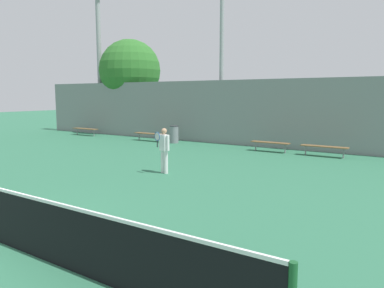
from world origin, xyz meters
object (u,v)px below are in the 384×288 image
bench_by_gate (85,129)px  light_pole_near_left (99,56)px  light_pole_center_back (222,35)px  bench_courtside_near (150,134)px  tennis_player (164,148)px  tree_green_tall (130,71)px  bench_courtside_far (270,143)px  bench_adjacent_court (324,147)px  trash_bin (174,134)px

bench_by_gate → light_pole_near_left: light_pole_near_left is taller
light_pole_near_left → light_pole_center_back: bearing=-0.5°
bench_courtside_near → light_pole_center_back: bearing=27.9°
tennis_player → light_pole_near_left: bearing=163.1°
tree_green_tall → bench_by_gate: bearing=-116.0°
bench_courtside_far → bench_adjacent_court: 2.48m
bench_courtside_far → light_pole_near_left: light_pole_near_left is taller
light_pole_near_left → trash_bin: (7.87, -1.89, -4.89)m
light_pole_near_left → tree_green_tall: (2.03, 0.90, -1.07)m
tennis_player → bench_by_gate: size_ratio=0.75×
tennis_player → bench_courtside_far: size_ratio=0.84×
bench_courtside_far → bench_adjacent_court: same height
bench_courtside_far → light_pole_center_back: bearing=153.0°
bench_courtside_near → tennis_player: bearing=-46.8°
bench_adjacent_court → light_pole_near_left: light_pole_near_left is taller
bench_adjacent_court → tree_green_tall: bearing=168.3°
bench_courtside_far → light_pole_near_left: (-13.57, 1.99, 4.96)m
tennis_player → bench_by_gate: tennis_player is taller
bench_adjacent_court → bench_courtside_far: bearing=180.0°
bench_courtside_far → tree_green_tall: tree_green_tall is taller
bench_courtside_far → bench_adjacent_court: size_ratio=0.92×
tennis_player → light_pole_near_left: (-12.42, 8.60, 4.52)m
bench_adjacent_court → trash_bin: size_ratio=2.07×
bench_courtside_near → trash_bin: trash_bin is taller
trash_bin → bench_courtside_far: bearing=-1.1°
light_pole_near_left → tree_green_tall: size_ratio=1.50×
light_pole_center_back → tree_green_tall: 8.02m
bench_courtside_near → tree_green_tall: tree_green_tall is taller
tennis_player → bench_courtside_far: 6.72m
bench_courtside_far → light_pole_near_left: 14.58m
tennis_player → trash_bin: (-4.55, 6.72, -0.37)m
bench_by_gate → light_pole_near_left: bearing=107.4°
tree_green_tall → tennis_player: bearing=-42.5°
bench_by_gate → trash_bin: size_ratio=2.13×
tennis_player → bench_adjacent_court: size_ratio=0.77×
bench_adjacent_court → tennis_player: bearing=-118.8°
bench_adjacent_court → trash_bin: trash_bin is taller
light_pole_near_left → light_pole_center_back: (9.82, -0.08, 0.55)m
light_pole_center_back → tree_green_tall: bearing=172.8°
bench_by_gate → tree_green_tall: size_ratio=0.32×
bench_courtside_far → bench_by_gate: (-12.94, 0.00, 0.00)m
bench_courtside_far → light_pole_near_left: size_ratio=0.19×
light_pole_near_left → trash_bin: light_pole_near_left is taller
bench_adjacent_court → light_pole_center_back: bearing=163.0°
bench_courtside_near → trash_bin: bearing=3.7°
bench_courtside_far → bench_courtside_near: bearing=180.0°
bench_adjacent_court → light_pole_near_left: bearing=172.9°
tennis_player → light_pole_center_back: bearing=124.8°
bench_courtside_far → light_pole_center_back: light_pole_center_back is taller
bench_by_gate → bench_adjacent_court: bearing=0.0°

